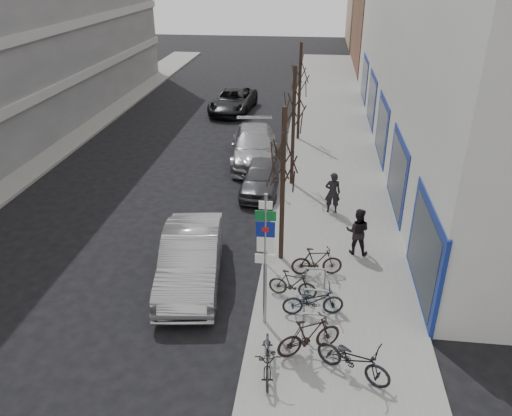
% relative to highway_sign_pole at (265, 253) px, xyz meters
% --- Properties ---
extents(ground, '(120.00, 120.00, 0.00)m').
position_rel_highway_sign_pole_xyz_m(ground, '(-2.40, 0.01, -2.46)').
color(ground, black).
rests_on(ground, ground).
extents(sidewalk_east, '(5.00, 70.00, 0.15)m').
position_rel_highway_sign_pole_xyz_m(sidewalk_east, '(2.10, 10.01, -2.38)').
color(sidewalk_east, slate).
rests_on(sidewalk_east, ground).
extents(sidewalk_west, '(3.00, 70.00, 0.15)m').
position_rel_highway_sign_pole_xyz_m(sidewalk_west, '(-13.40, 10.01, -2.38)').
color(sidewalk_west, slate).
rests_on(sidewalk_west, ground).
extents(brick_building_far, '(12.00, 14.00, 8.00)m').
position_rel_highway_sign_pole_xyz_m(brick_building_far, '(10.60, 40.01, 1.54)').
color(brick_building_far, brown).
rests_on(brick_building_far, ground).
extents(tan_building_far, '(13.00, 12.00, 9.00)m').
position_rel_highway_sign_pole_xyz_m(tan_building_far, '(11.10, 55.01, 2.04)').
color(tan_building_far, '#937A5B').
rests_on(tan_building_far, ground).
extents(highway_sign_pole, '(0.55, 0.10, 4.20)m').
position_rel_highway_sign_pole_xyz_m(highway_sign_pole, '(0.00, 0.00, 0.00)').
color(highway_sign_pole, gray).
rests_on(highway_sign_pole, ground).
extents(bike_rack, '(0.66, 2.26, 0.83)m').
position_rel_highway_sign_pole_xyz_m(bike_rack, '(1.40, 0.61, -1.80)').
color(bike_rack, gray).
rests_on(bike_rack, sidewalk_east).
extents(tree_near, '(1.80, 1.80, 5.50)m').
position_rel_highway_sign_pole_xyz_m(tree_near, '(0.20, 3.51, 1.65)').
color(tree_near, black).
rests_on(tree_near, ground).
extents(tree_mid, '(1.80, 1.80, 5.50)m').
position_rel_highway_sign_pole_xyz_m(tree_mid, '(0.20, 10.01, 1.65)').
color(tree_mid, black).
rests_on(tree_mid, ground).
extents(tree_far, '(1.80, 1.80, 5.50)m').
position_rel_highway_sign_pole_xyz_m(tree_far, '(0.20, 16.51, 1.65)').
color(tree_far, black).
rests_on(tree_far, ground).
extents(meter_front, '(0.10, 0.08, 1.27)m').
position_rel_highway_sign_pole_xyz_m(meter_front, '(-0.25, 3.01, -1.54)').
color(meter_front, gray).
rests_on(meter_front, sidewalk_east).
extents(meter_mid, '(0.10, 0.08, 1.27)m').
position_rel_highway_sign_pole_xyz_m(meter_mid, '(-0.25, 8.51, -1.54)').
color(meter_mid, gray).
rests_on(meter_mid, sidewalk_east).
extents(meter_back, '(0.10, 0.08, 1.27)m').
position_rel_highway_sign_pole_xyz_m(meter_back, '(-0.25, 14.01, -1.54)').
color(meter_back, gray).
rests_on(meter_back, sidewalk_east).
extents(bike_near_left, '(0.73, 1.85, 1.10)m').
position_rel_highway_sign_pole_xyz_m(bike_near_left, '(0.28, -1.88, -1.76)').
color(bike_near_left, black).
rests_on(bike_near_left, sidewalk_east).
extents(bike_near_right, '(1.88, 1.34, 1.11)m').
position_rel_highway_sign_pole_xyz_m(bike_near_right, '(1.28, -1.06, -1.75)').
color(bike_near_right, black).
rests_on(bike_near_right, sidewalk_east).
extents(bike_mid_curb, '(1.86, 0.82, 1.09)m').
position_rel_highway_sign_pole_xyz_m(bike_mid_curb, '(1.35, 0.55, -1.76)').
color(bike_mid_curb, black).
rests_on(bike_mid_curb, sidewalk_east).
extents(bike_mid_inner, '(1.58, 0.71, 0.93)m').
position_rel_highway_sign_pole_xyz_m(bike_mid_inner, '(0.72, 1.32, -1.85)').
color(bike_mid_inner, black).
rests_on(bike_mid_inner, sidewalk_east).
extents(bike_far_curb, '(2.02, 1.46, 1.21)m').
position_rel_highway_sign_pole_xyz_m(bike_far_curb, '(2.38, -1.75, -1.71)').
color(bike_far_curb, black).
rests_on(bike_far_curb, sidewalk_east).
extents(bike_far_inner, '(1.75, 0.75, 1.03)m').
position_rel_highway_sign_pole_xyz_m(bike_far_inner, '(1.43, 2.61, -1.79)').
color(bike_far_inner, black).
rests_on(bike_far_inner, sidewalk_east).
extents(parked_car_front, '(2.48, 5.36, 1.70)m').
position_rel_highway_sign_pole_xyz_m(parked_car_front, '(-2.60, 1.98, -1.61)').
color(parked_car_front, '#A3A2A7').
rests_on(parked_car_front, ground).
extents(parked_car_mid, '(1.67, 4.11, 1.40)m').
position_rel_highway_sign_pole_xyz_m(parked_car_mid, '(-1.13, 9.27, -1.76)').
color(parked_car_mid, '#434348').
rests_on(parked_car_mid, ground).
extents(parked_car_back, '(3.02, 6.00, 1.67)m').
position_rel_highway_sign_pole_xyz_m(parked_car_back, '(-1.91, 12.94, -1.62)').
color(parked_car_back, '#98979C').
rests_on(parked_car_back, ground).
extents(lane_car, '(2.95, 5.71, 1.54)m').
position_rel_highway_sign_pole_xyz_m(lane_car, '(-4.51, 22.17, -1.69)').
color(lane_car, black).
rests_on(lane_car, ground).
extents(pedestrian_near, '(0.65, 0.44, 1.74)m').
position_rel_highway_sign_pole_xyz_m(pedestrian_near, '(2.00, 7.26, -1.44)').
color(pedestrian_near, black).
rests_on(pedestrian_near, sidewalk_east).
extents(pedestrian_far, '(0.70, 0.53, 1.74)m').
position_rel_highway_sign_pole_xyz_m(pedestrian_far, '(2.80, 4.14, -1.44)').
color(pedestrian_far, black).
rests_on(pedestrian_far, sidewalk_east).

